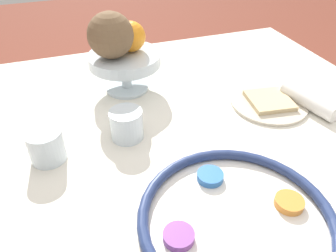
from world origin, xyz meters
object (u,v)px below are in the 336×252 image
object	(u,v)px
napkin_roll	(309,100)
cup_far	(46,146)
fruit_stand	(125,62)
seder_plate	(237,219)
bread_plate	(269,103)
orange_fruit	(130,37)
cup_near	(124,55)
cup_mid	(127,124)
coconut	(110,35)

from	to	relation	value
napkin_roll	cup_far	size ratio (longest dim) A/B	2.18
fruit_stand	cup_far	distance (m)	0.33
seder_plate	bread_plate	xyz separation A→B (m)	(0.31, -0.27, -0.01)
seder_plate	fruit_stand	xyz separation A→B (m)	(0.52, 0.07, 0.07)
orange_fruit	cup_near	distance (m)	0.18
cup_near	cup_mid	distance (m)	0.38
fruit_stand	cup_mid	size ratio (longest dim) A/B	2.62
cup_near	cup_far	xyz separation A→B (m)	(-0.38, 0.26, 0.00)
napkin_roll	cup_near	xyz separation A→B (m)	(0.40, 0.39, 0.01)
cup_near	cup_mid	size ratio (longest dim) A/B	1.00
fruit_stand	cup_near	distance (m)	0.16
cup_mid	fruit_stand	bearing A→B (deg)	-13.29
seder_plate	cup_far	bearing A→B (deg)	46.10
coconut	bread_plate	distance (m)	0.45
bread_plate	napkin_roll	world-z (taller)	napkin_roll
coconut	seder_plate	bearing A→B (deg)	-168.81
cup_far	cup_mid	bearing A→B (deg)	-84.27
coconut	bread_plate	world-z (taller)	coconut
orange_fruit	coconut	distance (m)	0.06
cup_near	cup_far	bearing A→B (deg)	146.38
napkin_roll	cup_near	distance (m)	0.56
coconut	cup_far	world-z (taller)	coconut
seder_plate	fruit_stand	world-z (taller)	fruit_stand
cup_mid	cup_far	distance (m)	0.18
cup_near	cup_mid	world-z (taller)	same
orange_fruit	cup_mid	world-z (taller)	orange_fruit
bread_plate	napkin_roll	size ratio (longest dim) A/B	1.22
seder_plate	cup_far	size ratio (longest dim) A/B	4.54
bread_plate	seder_plate	bearing A→B (deg)	139.08
orange_fruit	napkin_roll	bearing A→B (deg)	-123.44
napkin_roll	cup_mid	size ratio (longest dim) A/B	2.18
fruit_stand	seder_plate	bearing A→B (deg)	-172.56
orange_fruit	bread_plate	xyz separation A→B (m)	(-0.22, -0.31, -0.14)
cup_mid	cup_near	bearing A→B (deg)	-12.32
coconut	cup_near	xyz separation A→B (m)	(0.16, -0.06, -0.13)
coconut	cup_near	world-z (taller)	coconut
orange_fruit	bread_plate	size ratio (longest dim) A/B	0.40
cup_far	coconut	bearing A→B (deg)	-40.84
seder_plate	bread_plate	size ratio (longest dim) A/B	1.71
seder_plate	coconut	size ratio (longest dim) A/B	2.89
fruit_stand	bread_plate	distance (m)	0.40
coconut	fruit_stand	bearing A→B (deg)	-74.57
bread_plate	napkin_roll	bearing A→B (deg)	-117.09
cup_far	seder_plate	bearing A→B (deg)	-133.90
orange_fruit	cup_near	bearing A→B (deg)	-2.62
cup_mid	bread_plate	bearing A→B (deg)	-88.70
seder_plate	coconut	xyz separation A→B (m)	(0.51, 0.10, 0.15)
fruit_stand	napkin_roll	distance (m)	0.50
cup_near	cup_far	distance (m)	0.46
seder_plate	fruit_stand	bearing A→B (deg)	7.44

